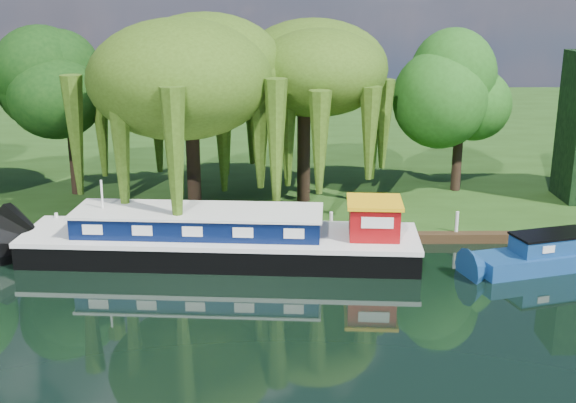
{
  "coord_description": "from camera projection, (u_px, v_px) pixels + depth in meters",
  "views": [
    {
      "loc": [
        0.59,
        -24.13,
        11.67
      ],
      "look_at": [
        0.92,
        5.63,
        2.8
      ],
      "focal_mm": 45.0,
      "sensor_mm": 36.0,
      "label": 1
    }
  ],
  "objects": [
    {
      "name": "ground",
      "position": [
        265.0,
        318.0,
        26.45
      ],
      "size": [
        120.0,
        120.0,
        0.0
      ],
      "primitive_type": "plane",
      "color": "black"
    },
    {
      "name": "willow_left",
      "position": [
        190.0,
        78.0,
        35.16
      ],
      "size": [
        7.97,
        7.97,
        9.56
      ],
      "color": "black",
      "rests_on": "far_bank"
    },
    {
      "name": "mooring_posts",
      "position": [
        257.0,
        222.0,
        34.22
      ],
      "size": [
        19.16,
        0.16,
        1.0
      ],
      "color": "silver",
      "rests_on": "far_bank"
    },
    {
      "name": "willow_right",
      "position": [
        304.0,
        83.0,
        37.7
      ],
      "size": [
        7.2,
        7.2,
        8.77
      ],
      "color": "black",
      "rests_on": "far_bank"
    },
    {
      "name": "tree_far_right",
      "position": [
        461.0,
        97.0,
        40.04
      ],
      "size": [
        4.77,
        4.77,
        7.81
      ],
      "color": "black",
      "rests_on": "far_bank"
    },
    {
      "name": "tree_far_mid",
      "position": [
        69.0,
        90.0,
        39.23
      ],
      "size": [
        5.18,
        5.18,
        8.48
      ],
      "color": "black",
      "rests_on": "far_bank"
    },
    {
      "name": "far_bank",
      "position": [
        273.0,
        133.0,
        58.96
      ],
      "size": [
        120.0,
        52.0,
        0.45
      ],
      "primitive_type": "cube",
      "color": "#1C380F",
      "rests_on": "ground"
    },
    {
      "name": "dutch_barge",
      "position": [
        224.0,
        239.0,
        32.03
      ],
      "size": [
        17.72,
        5.18,
        3.69
      ],
      "rotation": [
        0.0,
        0.0,
        -0.07
      ],
      "color": "black",
      "rests_on": "ground"
    },
    {
      "name": "lamppost",
      "position": [
        278.0,
        181.0,
        35.82
      ],
      "size": [
        0.36,
        0.36,
        2.56
      ],
      "color": "silver",
      "rests_on": "far_bank"
    },
    {
      "name": "white_cruiser",
      "position": [
        529.0,
        249.0,
        33.39
      ],
      "size": [
        2.1,
        1.84,
        1.06
      ],
      "primitive_type": "imported",
      "rotation": [
        0.0,
        0.0,
        1.63
      ],
      "color": "silver",
      "rests_on": "ground"
    }
  ]
}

